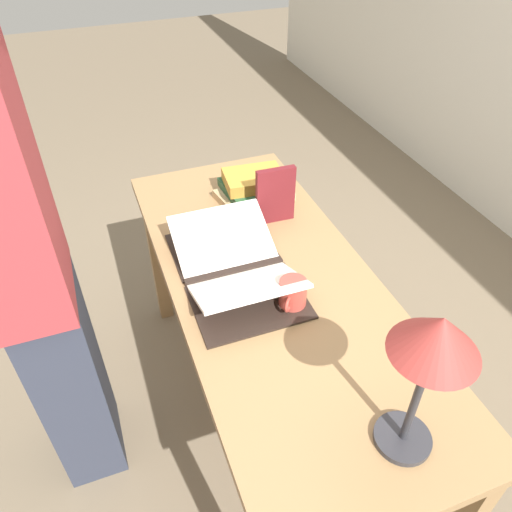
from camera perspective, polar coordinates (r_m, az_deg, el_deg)
The scene contains 8 objects.
ground_plane at distance 2.16m, azimuth 1.52°, elevation -17.79°, with size 12.00×12.00×0.00m, color #70604C.
reading_desk at distance 1.65m, azimuth 1.90°, elevation -5.57°, with size 1.55×0.63×0.76m.
open_book at distance 1.58m, azimuth -2.49°, elevation -1.20°, with size 0.54×0.34×0.11m.
book_stack_tall at distance 1.92m, azimuth -0.24°, elevation 7.81°, with size 0.23×0.29×0.11m.
book_standing_upright at distance 1.77m, azimuth 2.22°, elevation 6.92°, with size 0.03×0.14×0.21m.
reading_lamp at distance 1.02m, azimuth 19.69°, elevation -9.85°, with size 0.18×0.18×0.41m.
coffee_mug at distance 1.47m, azimuth 4.21°, elevation -4.33°, with size 0.10×0.09×0.09m.
person_reader at distance 1.55m, azimuth -23.89°, elevation -2.87°, with size 0.36×0.23×1.72m.
Camera 1 is at (1.06, -0.46, 1.83)m, focal length 35.00 mm.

